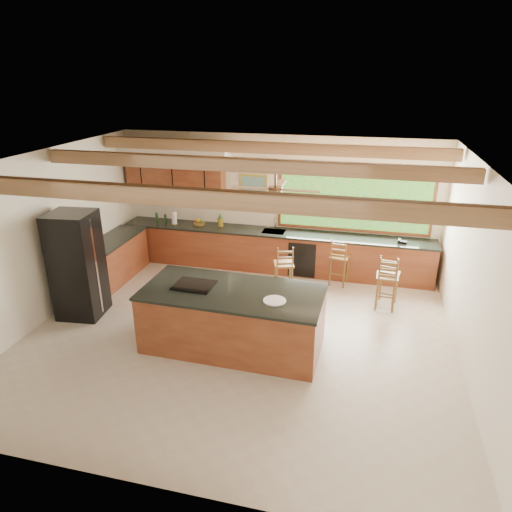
# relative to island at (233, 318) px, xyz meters

# --- Properties ---
(ground) EXTENTS (7.20, 7.20, 0.00)m
(ground) POSITION_rel_island_xyz_m (0.01, 0.33, -0.51)
(ground) COLOR beige
(ground) RESTS_ON ground
(room_shell) EXTENTS (7.27, 6.54, 3.02)m
(room_shell) POSITION_rel_island_xyz_m (-0.16, 0.98, 1.71)
(room_shell) COLOR white
(room_shell) RESTS_ON ground
(counter_run) EXTENTS (7.12, 3.10, 1.24)m
(counter_run) POSITION_rel_island_xyz_m (-0.81, 2.85, -0.04)
(counter_run) COLOR brown
(counter_run) RESTS_ON ground
(island) EXTENTS (2.94, 1.44, 1.03)m
(island) POSITION_rel_island_xyz_m (0.00, 0.00, 0.00)
(island) COLOR brown
(island) RESTS_ON ground
(refrigerator) EXTENTS (0.84, 0.82, 1.98)m
(refrigerator) POSITION_rel_island_xyz_m (-3.04, 0.36, 0.48)
(refrigerator) COLOR black
(refrigerator) RESTS_ON ground
(bar_stool_a) EXTENTS (0.44, 0.44, 1.06)m
(bar_stool_a) POSITION_rel_island_xyz_m (1.53, 2.72, 0.12)
(bar_stool_a) COLOR brown
(bar_stool_a) RESTS_ON ground
(bar_stool_b) EXTENTS (0.48, 0.48, 1.07)m
(bar_stool_b) POSITION_rel_island_xyz_m (0.46, 2.03, 0.13)
(bar_stool_b) COLOR brown
(bar_stool_b) RESTS_ON ground
(bar_stool_c) EXTENTS (0.46, 0.46, 1.07)m
(bar_stool_c) POSITION_rel_island_xyz_m (2.50, 2.02, 0.13)
(bar_stool_c) COLOR brown
(bar_stool_c) RESTS_ON ground
(bar_stool_d) EXTENTS (0.41, 0.41, 1.10)m
(bar_stool_d) POSITION_rel_island_xyz_m (2.47, 1.87, 0.15)
(bar_stool_d) COLOR brown
(bar_stool_d) RESTS_ON ground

